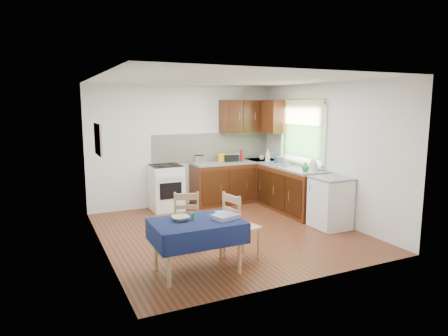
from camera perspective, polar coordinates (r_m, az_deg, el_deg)
name	(u,v)px	position (r m, az deg, el deg)	size (l,w,h in m)	color
floor	(227,232)	(6.77, 0.50, -9.08)	(4.20, 4.20, 0.00)	#512415
ceiling	(228,79)	(6.44, 0.53, 12.55)	(4.00, 4.20, 0.02)	silver
wall_back	(184,146)	(8.42, -5.72, 3.18)	(4.00, 0.02, 2.50)	white
wall_front	(306,180)	(4.71, 11.69, -1.65)	(4.00, 0.02, 2.50)	white
wall_left	(100,166)	(5.91, -17.24, 0.29)	(0.02, 4.20, 2.50)	white
wall_right	(325,152)	(7.57, 14.29, 2.28)	(0.02, 4.20, 2.50)	white
base_cabinets	(260,186)	(8.35, 5.15, -2.55)	(1.90, 2.30, 0.86)	#371709
worktop_back	(235,162)	(8.60, 1.60, 0.87)	(1.90, 0.60, 0.04)	gray
worktop_right	(291,168)	(7.95, 9.54, 0.06)	(0.60, 1.70, 0.04)	gray
worktop_corner	(261,160)	(8.91, 5.33, 1.12)	(0.60, 0.60, 0.04)	gray
splashback	(213,147)	(8.64, -1.62, 3.05)	(2.70, 0.02, 0.60)	white
upper_cabinets	(255,116)	(8.74, 4.43, 7.36)	(1.20, 0.85, 0.70)	#371709
stove	(166,187)	(8.10, -8.26, -2.77)	(0.60, 0.61, 0.92)	white
window	(302,128)	(8.07, 11.08, 5.66)	(0.04, 1.48, 1.26)	#264E20
fridge	(331,203)	(7.10, 14.98, -4.82)	(0.58, 0.60, 0.89)	white
corkboard	(98,140)	(6.17, -17.52, 3.90)	(0.04, 0.62, 0.47)	tan
dining_table	(197,229)	(5.07, -3.89, -8.65)	(1.12, 0.76, 0.67)	#101C43
chair_far	(187,218)	(5.87, -5.36, -7.18)	(0.50, 0.50, 0.89)	tan
chair_near	(239,224)	(5.49, 2.13, -8.04)	(0.49, 0.49, 0.94)	tan
toaster	(199,160)	(8.24, -3.55, 1.21)	(0.23, 0.14, 0.18)	silver
sandwich_press	(230,157)	(8.58, 0.85, 1.58)	(0.31, 0.27, 0.18)	black
sauce_bottle	(241,155)	(8.60, 2.49, 1.81)	(0.05, 0.05, 0.24)	#B00E1C
yellow_packet	(221,157)	(8.51, -0.40, 1.52)	(0.13, 0.09, 0.18)	yellow
dish_rack	(281,164)	(8.14, 8.20, 0.61)	(0.37, 0.28, 0.18)	gray
kettle	(313,166)	(7.32, 12.62, 0.22)	(0.15, 0.15, 0.25)	white
cup	(262,158)	(8.85, 5.39, 1.49)	(0.12, 0.12, 0.09)	silver
soap_bottle_a	(268,156)	(8.45, 6.25, 1.75)	(0.11, 0.11, 0.28)	white
soap_bottle_b	(277,159)	(8.29, 7.61, 1.31)	(0.09, 0.09, 0.20)	#1D4BAE
soap_bottle_c	(306,166)	(7.45, 11.58, 0.22)	(0.13, 0.13, 0.17)	#268C38
plate_bowl	(181,218)	(5.07, -6.23, -7.13)	(0.22, 0.22, 0.05)	beige
book	(218,214)	(5.28, -0.90, -6.61)	(0.17, 0.24, 0.02)	white
spice_jar	(193,216)	(5.06, -4.52, -6.89)	(0.05, 0.05, 0.09)	#248639
tea_towel	(225,217)	(5.10, 0.17, -6.95)	(0.31, 0.24, 0.06)	navy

